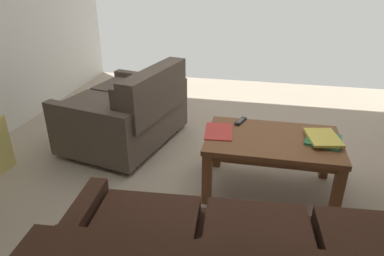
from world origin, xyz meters
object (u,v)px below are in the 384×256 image
at_px(loveseat_near, 128,112).
at_px(book_stack, 323,139).
at_px(tv_remote, 241,121).
at_px(loose_magazine, 219,131).
at_px(coffee_table, 272,146).

xyz_separation_m(loveseat_near, book_stack, (-1.77, 0.54, 0.15)).
xyz_separation_m(loveseat_near, tv_remote, (-1.13, 0.31, 0.14)).
bearing_deg(book_stack, loose_magazine, -0.38).
relative_size(loveseat_near, loose_magazine, 4.29).
xyz_separation_m(loveseat_near, loose_magazine, (-0.98, 0.53, 0.13)).
height_order(book_stack, loose_magazine, book_stack).
bearing_deg(loose_magazine, coffee_table, 172.03).
distance_m(loveseat_near, book_stack, 1.85).
height_order(loveseat_near, book_stack, loveseat_near).
distance_m(loveseat_near, loose_magazine, 1.12).
height_order(loveseat_near, tv_remote, loveseat_near).
xyz_separation_m(tv_remote, loose_magazine, (0.16, 0.22, -0.01)).
distance_m(coffee_table, tv_remote, 0.37).
bearing_deg(tv_remote, loveseat_near, -15.41).
height_order(tv_remote, loose_magazine, tv_remote).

